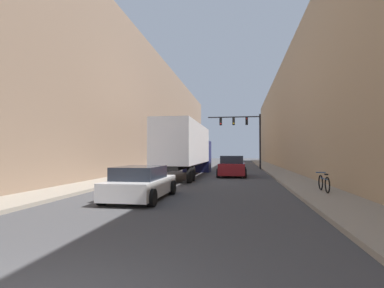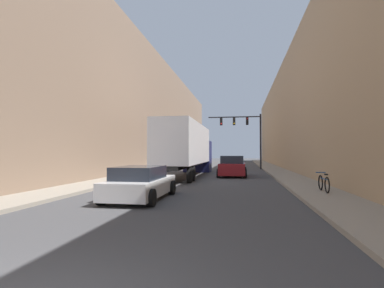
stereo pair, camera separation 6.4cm
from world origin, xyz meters
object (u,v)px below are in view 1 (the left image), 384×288
at_px(traffic_signal_gantry, 246,130).
at_px(parked_bicycle, 324,183).
at_px(sedan_car, 141,183).
at_px(suv_car, 232,167).
at_px(semi_truck, 188,148).

xyz_separation_m(traffic_signal_gantry, parked_bicycle, (3.14, -21.30, -4.07)).
distance_m(sedan_car, traffic_signal_gantry, 24.59).
height_order(sedan_car, suv_car, suv_car).
relative_size(sedan_car, traffic_signal_gantry, 0.70).
distance_m(traffic_signal_gantry, parked_bicycle, 21.91).
bearing_deg(suv_car, sedan_car, -105.06).
bearing_deg(traffic_signal_gantry, sedan_car, -101.08).
xyz_separation_m(sedan_car, parked_bicycle, (7.80, 2.52, -0.12)).
bearing_deg(parked_bicycle, sedan_car, -162.08).
relative_size(sedan_car, parked_bicycle, 2.47).
xyz_separation_m(semi_truck, parked_bicycle, (8.06, -9.88, -1.81)).
distance_m(semi_truck, sedan_car, 12.52).
relative_size(semi_truck, parked_bicycle, 7.52).
bearing_deg(suv_car, semi_truck, -177.63).
height_order(sedan_car, traffic_signal_gantry, traffic_signal_gantry).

